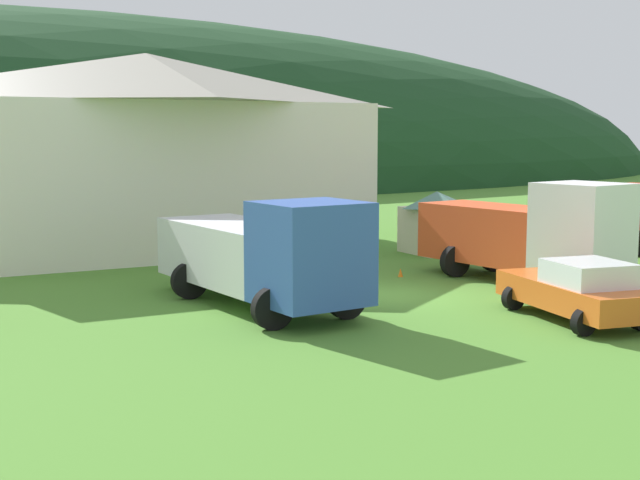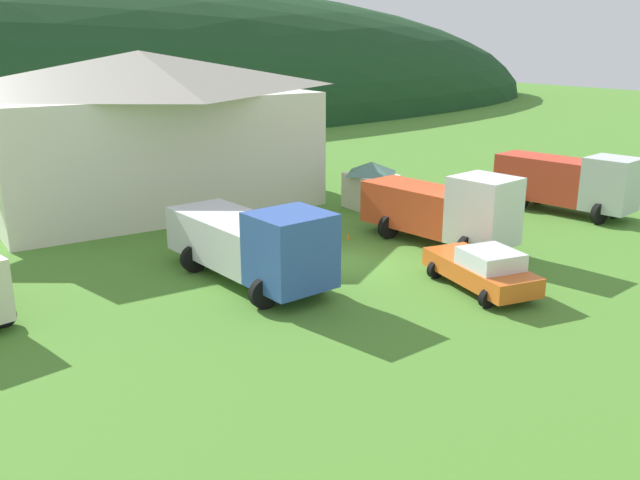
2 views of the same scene
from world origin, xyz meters
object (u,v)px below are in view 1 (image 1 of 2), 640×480
at_px(box_truck_blue, 265,253).
at_px(traffic_cone_mid_row, 400,277).
at_px(service_pickup_orange, 578,290).
at_px(depot_building, 148,148).
at_px(traffic_cone_near_pickup, 277,326).
at_px(heavy_rig_white, 531,232).
at_px(play_shed_cream, 436,221).

height_order(box_truck_blue, traffic_cone_mid_row, box_truck_blue).
bearing_deg(service_pickup_orange, depot_building, -154.62).
relative_size(depot_building, traffic_cone_mid_row, 30.59).
xyz_separation_m(traffic_cone_near_pickup, traffic_cone_mid_row, (7.01, 4.87, 0.00)).
xyz_separation_m(depot_building, heavy_rig_white, (8.32, -15.12, -2.59)).
bearing_deg(play_shed_cream, traffic_cone_near_pickup, -141.63).
bearing_deg(service_pickup_orange, heavy_rig_white, 160.78).
bearing_deg(depot_building, heavy_rig_white, -61.16).
xyz_separation_m(box_truck_blue, traffic_cone_near_pickup, (-0.60, -2.07, -1.62)).
relative_size(box_truck_blue, heavy_rig_white, 1.09).
bearing_deg(traffic_cone_near_pickup, traffic_cone_mid_row, 34.80).
height_order(play_shed_cream, traffic_cone_near_pickup, play_shed_cream).
distance_m(depot_building, traffic_cone_near_pickup, 17.48).
relative_size(traffic_cone_near_pickup, traffic_cone_mid_row, 1.00).
xyz_separation_m(heavy_rig_white, service_pickup_orange, (-2.75, -4.95, -0.90)).
xyz_separation_m(service_pickup_orange, traffic_cone_mid_row, (-0.28, 8.08, -0.83)).
relative_size(heavy_rig_white, traffic_cone_near_pickup, 13.13).
distance_m(play_shed_cream, heavy_rig_white, 7.61).
bearing_deg(service_pickup_orange, box_truck_blue, -118.46).
bearing_deg(depot_building, traffic_cone_mid_row, -66.18).
bearing_deg(play_shed_cream, traffic_cone_mid_row, -136.78).
xyz_separation_m(depot_building, service_pickup_orange, (5.58, -20.07, -3.48)).
bearing_deg(heavy_rig_white, traffic_cone_mid_row, -144.70).
bearing_deg(play_shed_cream, box_truck_blue, -147.13).
xyz_separation_m(play_shed_cream, service_pickup_orange, (-4.30, -12.39, -0.50)).
height_order(depot_building, box_truck_blue, depot_building).
height_order(play_shed_cream, box_truck_blue, box_truck_blue).
bearing_deg(box_truck_blue, traffic_cone_near_pickup, -21.87).
relative_size(play_shed_cream, heavy_rig_white, 0.34).
bearing_deg(traffic_cone_mid_row, depot_building, 113.82).
xyz_separation_m(service_pickup_orange, traffic_cone_near_pickup, (-7.29, 3.21, -0.83)).
distance_m(traffic_cone_near_pickup, traffic_cone_mid_row, 8.53).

